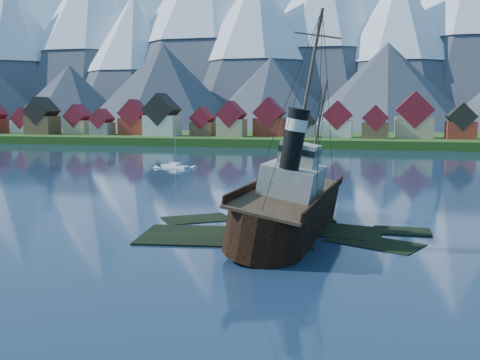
# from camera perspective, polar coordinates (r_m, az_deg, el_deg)

# --- Properties ---
(ground) EXTENTS (1400.00, 1400.00, 0.00)m
(ground) POSITION_cam_1_polar(r_m,az_deg,el_deg) (57.63, 2.00, -5.80)
(ground) COLOR #192C47
(ground) RESTS_ON ground
(shoal) EXTENTS (31.71, 21.24, 1.14)m
(shoal) POSITION_cam_1_polar(r_m,az_deg,el_deg) (59.44, 4.11, -5.75)
(shoal) COLOR black
(shoal) RESTS_ON ground
(shore_bank) EXTENTS (600.00, 80.00, 3.20)m
(shore_bank) POSITION_cam_1_polar(r_m,az_deg,el_deg) (225.56, 11.09, 3.93)
(shore_bank) COLOR #294D16
(shore_bank) RESTS_ON ground
(seawall) EXTENTS (600.00, 2.50, 2.00)m
(seawall) POSITION_cam_1_polar(r_m,az_deg,el_deg) (187.70, 10.47, 3.27)
(seawall) COLOR #3F3D38
(seawall) RESTS_ON ground
(town) EXTENTS (250.96, 16.69, 17.30)m
(town) POSITION_cam_1_polar(r_m,az_deg,el_deg) (211.89, 1.86, 6.28)
(town) COLOR maroon
(town) RESTS_ON ground
(mountains) EXTENTS (965.00, 340.00, 205.00)m
(mountains) POSITION_cam_1_polar(r_m,az_deg,el_deg) (541.67, 13.07, 15.32)
(mountains) COLOR #2D333D
(mountains) RESTS_ON ground
(tugboat_wreck) EXTENTS (7.20, 31.00, 24.57)m
(tugboat_wreck) POSITION_cam_1_polar(r_m,az_deg,el_deg) (59.28, 5.25, -2.41)
(tugboat_wreck) COLOR black
(tugboat_wreck) RESTS_ON ground
(sailboat_c) EXTENTS (7.88, 5.16, 10.07)m
(sailboat_c) POSITION_cam_1_polar(r_m,az_deg,el_deg) (124.41, -6.90, 1.39)
(sailboat_c) COLOR silver
(sailboat_c) RESTS_ON ground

